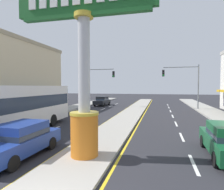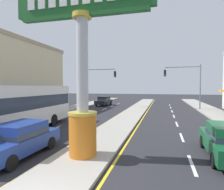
{
  "view_description": "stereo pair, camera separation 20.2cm",
  "coord_description": "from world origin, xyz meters",
  "px_view_note": "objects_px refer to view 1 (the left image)",
  "views": [
    {
      "loc": [
        3.2,
        -3.54,
        3.19
      ],
      "look_at": [
        -0.08,
        9.65,
        2.6
      ],
      "focal_mm": 30.72,
      "sensor_mm": 36.0,
      "label": 1
    },
    {
      "loc": [
        3.4,
        -3.49,
        3.19
      ],
      "look_at": [
        -0.08,
        9.65,
        2.6
      ],
      "focal_mm": 30.72,
      "sensor_mm": 36.0,
      "label": 2
    }
  ],
  "objects_px": {
    "district_sign": "(84,64)",
    "traffic_light_left_side": "(96,80)",
    "bus_near_right_lane": "(14,106)",
    "pedestrian_near_kerb": "(10,110)",
    "sedan_far_right_lane": "(20,140)",
    "sedan_mid_left_lane": "(102,101)",
    "traffic_light_right_side": "(185,79)"
  },
  "relations": [
    {
      "from": "sedan_far_right_lane",
      "to": "pedestrian_near_kerb",
      "type": "relative_size",
      "value": 2.69
    },
    {
      "from": "traffic_light_right_side",
      "to": "sedan_mid_left_lane",
      "type": "distance_m",
      "value": 13.56
    },
    {
      "from": "district_sign",
      "to": "traffic_light_right_side",
      "type": "bearing_deg",
      "value": 72.1
    },
    {
      "from": "traffic_light_right_side",
      "to": "pedestrian_near_kerb",
      "type": "distance_m",
      "value": 21.54
    },
    {
      "from": "bus_near_right_lane",
      "to": "sedan_mid_left_lane",
      "type": "xyz_separation_m",
      "value": [
        0.0,
        20.18,
        -1.08
      ]
    },
    {
      "from": "sedan_far_right_lane",
      "to": "sedan_mid_left_lane",
      "type": "relative_size",
      "value": 0.99
    },
    {
      "from": "sedan_far_right_lane",
      "to": "sedan_mid_left_lane",
      "type": "xyz_separation_m",
      "value": [
        -3.3,
        23.63,
        0.0
      ]
    },
    {
      "from": "district_sign",
      "to": "traffic_light_right_side",
      "type": "distance_m",
      "value": 21.25
    },
    {
      "from": "traffic_light_left_side",
      "to": "bus_near_right_lane",
      "type": "xyz_separation_m",
      "value": [
        0.29,
        -17.86,
        -2.38
      ]
    },
    {
      "from": "district_sign",
      "to": "sedan_far_right_lane",
      "type": "bearing_deg",
      "value": -170.71
    },
    {
      "from": "traffic_light_right_side",
      "to": "bus_near_right_lane",
      "type": "height_order",
      "value": "traffic_light_right_side"
    },
    {
      "from": "pedestrian_near_kerb",
      "to": "district_sign",
      "type": "bearing_deg",
      "value": -33.76
    },
    {
      "from": "sedan_far_right_lane",
      "to": "sedan_mid_left_lane",
      "type": "distance_m",
      "value": 23.86
    },
    {
      "from": "district_sign",
      "to": "bus_near_right_lane",
      "type": "bearing_deg",
      "value": 154.53
    },
    {
      "from": "traffic_light_left_side",
      "to": "pedestrian_near_kerb",
      "type": "relative_size",
      "value": 3.87
    },
    {
      "from": "traffic_light_left_side",
      "to": "traffic_light_right_side",
      "type": "bearing_deg",
      "value": -2.69
    },
    {
      "from": "bus_near_right_lane",
      "to": "pedestrian_near_kerb",
      "type": "relative_size",
      "value": 7.04
    },
    {
      "from": "sedan_mid_left_lane",
      "to": "pedestrian_near_kerb",
      "type": "distance_m",
      "value": 16.97
    },
    {
      "from": "district_sign",
      "to": "traffic_light_left_side",
      "type": "relative_size",
      "value": 1.26
    },
    {
      "from": "sedan_mid_left_lane",
      "to": "pedestrian_near_kerb",
      "type": "height_order",
      "value": "pedestrian_near_kerb"
    },
    {
      "from": "bus_near_right_lane",
      "to": "traffic_light_right_side",
      "type": "bearing_deg",
      "value": 53.47
    },
    {
      "from": "district_sign",
      "to": "pedestrian_near_kerb",
      "type": "bearing_deg",
      "value": 146.24
    },
    {
      "from": "bus_near_right_lane",
      "to": "sedan_far_right_lane",
      "type": "distance_m",
      "value": 4.9
    },
    {
      "from": "pedestrian_near_kerb",
      "to": "sedan_mid_left_lane",
      "type": "bearing_deg",
      "value": 77.88
    },
    {
      "from": "district_sign",
      "to": "pedestrian_near_kerb",
      "type": "distance_m",
      "value": 12.19
    },
    {
      "from": "traffic_light_right_side",
      "to": "sedan_mid_left_lane",
      "type": "relative_size",
      "value": 1.42
    },
    {
      "from": "traffic_light_right_side",
      "to": "sedan_mid_left_lane",
      "type": "xyz_separation_m",
      "value": [
        -12.78,
        2.93,
        -3.46
      ]
    },
    {
      "from": "district_sign",
      "to": "sedan_far_right_lane",
      "type": "relative_size",
      "value": 1.82
    },
    {
      "from": "traffic_light_left_side",
      "to": "bus_near_right_lane",
      "type": "bearing_deg",
      "value": -89.08
    },
    {
      "from": "bus_near_right_lane",
      "to": "pedestrian_near_kerb",
      "type": "xyz_separation_m",
      "value": [
        -3.56,
        3.58,
        -0.78
      ]
    },
    {
      "from": "traffic_light_left_side",
      "to": "pedestrian_near_kerb",
      "type": "bearing_deg",
      "value": -102.92
    },
    {
      "from": "traffic_light_right_side",
      "to": "sedan_far_right_lane",
      "type": "bearing_deg",
      "value": -114.6
    }
  ]
}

